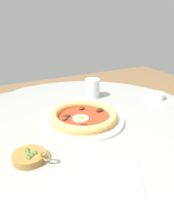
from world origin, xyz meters
The scene contains 6 objects.
dining_table centered at (0.00, 0.00, 0.58)m, with size 1.06×1.06×0.72m.
pizza_on_plate centered at (0.00, 0.00, 0.74)m, with size 0.31×0.31×0.04m.
water_glass centered at (-0.21, 0.15, 0.76)m, with size 0.07×0.07×0.09m.
ramekin_capers centered at (-0.05, 0.42, 0.74)m, with size 0.07×0.07×0.03m.
olive_pan centered at (0.14, -0.24, 0.73)m, with size 0.10×0.10×0.05m.
fork_utensil centered at (0.32, 0.00, 0.72)m, with size 0.16×0.10×0.00m.
Camera 1 is at (0.65, -0.32, 1.10)m, focal length 34.22 mm.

